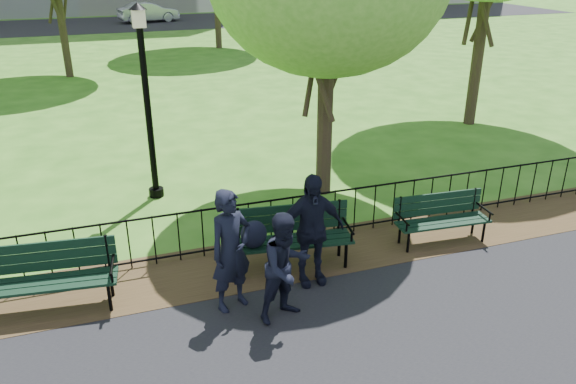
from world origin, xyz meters
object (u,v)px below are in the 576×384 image
object	(u,v)px
park_bench_right_a	(441,213)
sedan_dark	(294,5)
sedan_silver	(148,12)
park_bench_main	(277,232)
park_bench_left_a	(48,270)
person_mid	(286,267)
person_right	(311,230)
person_left	(231,251)
lamppost	(147,97)

from	to	relation	value
park_bench_right_a	sedan_dark	bearing A→B (deg)	78.70
sedan_silver	park_bench_main	bearing A→B (deg)	166.31
sedan_silver	park_bench_left_a	bearing A→B (deg)	160.59
park_bench_main	person_mid	world-z (taller)	person_mid
park_bench_main	park_bench_left_a	bearing A→B (deg)	-173.07
park_bench_main	park_bench_right_a	xyz separation A→B (m)	(3.03, -0.04, -0.13)
park_bench_main	person_mid	xyz separation A→B (m)	(-0.29, -1.29, 0.14)
person_right	sedan_dark	distance (m)	36.79
sedan_silver	sedan_dark	size ratio (longest dim) A/B	0.73
person_mid	park_bench_left_a	bearing A→B (deg)	139.27
sedan_silver	person_right	bearing A→B (deg)	166.96
person_mid	sedan_silver	xyz separation A→B (m)	(1.90, 35.37, -0.13)
person_right	sedan_silver	size ratio (longest dim) A/B	0.44
sedan_silver	sedan_dark	xyz separation A→B (m)	(10.79, 0.14, 0.14)
park_bench_left_a	person_left	world-z (taller)	person_left
park_bench_left_a	person_right	distance (m)	3.86
lamppost	park_bench_main	bearing A→B (deg)	-67.10
lamppost	person_left	world-z (taller)	lamppost
person_left	person_mid	world-z (taller)	person_left
sedan_silver	person_left	bearing A→B (deg)	164.84
park_bench_left_a	park_bench_right_a	size ratio (longest dim) A/B	1.14
sedan_dark	lamppost	bearing A→B (deg)	154.43
park_bench_left_a	sedan_silver	size ratio (longest dim) A/B	0.48
park_bench_main	lamppost	bearing A→B (deg)	120.53
lamppost	person_mid	xyz separation A→B (m)	(1.24, -4.90, -1.32)
park_bench_main	sedan_silver	xyz separation A→B (m)	(1.61, 34.08, 0.01)
park_bench_left_a	park_bench_right_a	distance (m)	6.46
person_mid	person_right	xyz separation A→B (m)	(0.65, 0.74, 0.10)
park_bench_main	sedan_silver	size ratio (longest dim) A/B	0.49
park_bench_main	lamppost	size ratio (longest dim) A/B	0.51
person_left	person_mid	distance (m)	0.82
park_bench_main	person_left	world-z (taller)	person_left
park_bench_main	sedan_silver	bearing A→B (deg)	94.92
lamppost	sedan_dark	distance (m)	33.65
park_bench_right_a	sedan_dark	size ratio (longest dim) A/B	0.31
person_mid	person_right	world-z (taller)	person_right
park_bench_main	sedan_dark	bearing A→B (deg)	77.70
sedan_dark	park_bench_left_a	bearing A→B (deg)	154.04
park_bench_right_a	sedan_silver	bearing A→B (deg)	96.39
park_bench_right_a	lamppost	size ratio (longest dim) A/B	0.44
park_bench_left_a	sedan_silver	xyz separation A→B (m)	(5.05, 34.04, 0.06)
park_bench_left_a	lamppost	xyz separation A→B (m)	(1.91, 3.57, 1.52)
park_bench_right_a	person_left	world-z (taller)	person_left
sedan_silver	person_mid	bearing A→B (deg)	165.95
lamppost	person_right	distance (m)	4.73
park_bench_right_a	sedan_silver	world-z (taller)	sedan_silver
person_left	sedan_dark	xyz separation A→B (m)	(13.34, 35.01, -0.11)
sedan_dark	park_bench_main	bearing A→B (deg)	158.98
park_bench_main	sedan_dark	distance (m)	36.39
park_bench_left_a	person_right	bearing A→B (deg)	-2.41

